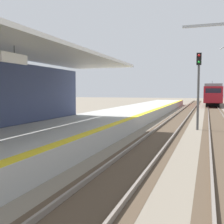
% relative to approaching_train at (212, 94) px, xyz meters
% --- Properties ---
extents(station_platform, '(5.00, 80.00, 0.91)m').
position_rel_approaching_train_xyz_m(station_platform, '(-7.80, -39.99, -1.73)').
color(station_platform, '#A8A8A3').
rests_on(station_platform, ground).
extents(track_pair_nearest_platform, '(2.34, 120.00, 0.16)m').
position_rel_approaching_train_xyz_m(track_pair_nearest_platform, '(-3.40, -35.99, -2.13)').
color(track_pair_nearest_platform, '#4C3D2D').
rests_on(track_pair_nearest_platform, ground).
extents(track_pair_middle, '(2.34, 120.00, 0.16)m').
position_rel_approaching_train_xyz_m(track_pair_middle, '(-0.00, -35.99, -2.13)').
color(track_pair_middle, '#4C3D2D').
rests_on(track_pair_middle, ground).
extents(approaching_train, '(2.93, 19.60, 4.76)m').
position_rel_approaching_train_xyz_m(approaching_train, '(0.00, 0.00, 0.00)').
color(approaching_train, maroon).
rests_on(approaching_train, ground).
extents(rail_signal_post, '(0.32, 0.34, 5.20)m').
position_rel_approaching_train_xyz_m(rail_signal_post, '(-1.49, -35.27, 1.02)').
color(rail_signal_post, '#4C4C4C').
rests_on(rail_signal_post, ground).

